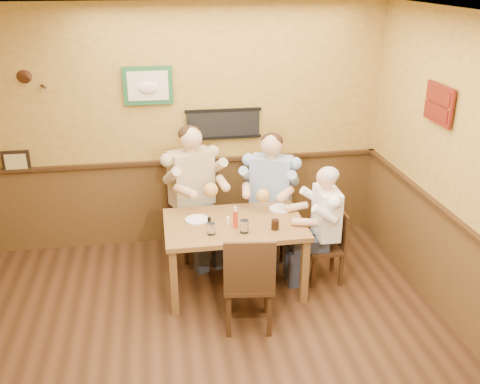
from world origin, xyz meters
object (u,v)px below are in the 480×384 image
object	(u,v)px
cola_tumbler	(275,225)
chair_right_end	(324,246)
chair_near_side	(248,279)
salt_shaker	(228,221)
dining_table	(234,231)
diner_tan_shirt	(192,199)
diner_blue_polo	(271,202)
water_glass_left	(211,229)
pepper_shaker	(209,221)
diner_white_elder	(325,231)
water_glass_mid	(244,226)
hot_sauce_bottle	(235,218)
chair_back_right	(270,218)
chair_back_left	(193,215)

from	to	relation	value
cola_tumbler	chair_right_end	bearing A→B (deg)	19.11
chair_near_side	salt_shaker	distance (m)	0.70
dining_table	cola_tumbler	xyz separation A→B (m)	(0.37, -0.21, 0.14)
diner_tan_shirt	cola_tumbler	size ratio (longest dim) A/B	14.01
diner_blue_polo	salt_shaker	xyz separation A→B (m)	(-0.58, -0.67, 0.13)
water_glass_left	pepper_shaker	bearing A→B (deg)	89.65
chair_near_side	diner_white_elder	world-z (taller)	diner_white_elder
diner_blue_polo	salt_shaker	distance (m)	0.90
chair_right_end	water_glass_left	xyz separation A→B (m)	(-1.21, -0.21, 0.41)
chair_near_side	pepper_shaker	xyz separation A→B (m)	(-0.28, 0.63, 0.30)
water_glass_mid	dining_table	bearing A→B (deg)	104.92
hot_sauce_bottle	pepper_shaker	world-z (taller)	hot_sauce_bottle
water_glass_mid	diner_blue_polo	bearing A→B (deg)	62.65
chair_right_end	cola_tumbler	size ratio (longest dim) A/B	8.13
dining_table	diner_blue_polo	xyz separation A→B (m)	(0.51, 0.64, 0.00)
diner_tan_shirt	water_glass_left	distance (m)	1.02
chair_back_right	diner_tan_shirt	size ratio (longest dim) A/B	0.66
chair_right_end	water_glass_left	size ratio (longest dim) A/B	6.85
water_glass_left	pepper_shaker	distance (m)	0.19
dining_table	water_glass_left	distance (m)	0.37
salt_shaker	pepper_shaker	bearing A→B (deg)	179.79
diner_white_elder	salt_shaker	xyz separation A→B (m)	(-1.03, -0.02, 0.21)
diner_tan_shirt	pepper_shaker	distance (m)	0.83
water_glass_left	hot_sauce_bottle	distance (m)	0.28
pepper_shaker	water_glass_mid	bearing A→B (deg)	-32.83
chair_near_side	water_glass_left	distance (m)	0.61
hot_sauce_bottle	salt_shaker	bearing A→B (deg)	127.40
hot_sauce_bottle	salt_shaker	xyz separation A→B (m)	(-0.06, 0.08, -0.06)
water_glass_left	hot_sauce_bottle	bearing A→B (deg)	23.57
diner_blue_polo	water_glass_left	size ratio (longest dim) A/B	11.19
chair_back_left	diner_tan_shirt	size ratio (longest dim) A/B	0.70
chair_near_side	hot_sauce_bottle	xyz separation A→B (m)	(-0.03, 0.55, 0.36)
chair_near_side	diner_white_elder	bearing A→B (deg)	-137.64
water_glass_left	salt_shaker	bearing A→B (deg)	45.20
cola_tumbler	chair_back_left	bearing A→B (deg)	126.51
diner_blue_polo	chair_near_side	bearing A→B (deg)	-87.36
dining_table	diner_blue_polo	size ratio (longest dim) A/B	1.06
diner_tan_shirt	salt_shaker	size ratio (longest dim) A/B	17.57
water_glass_left	salt_shaker	world-z (taller)	water_glass_left
diner_tan_shirt	hot_sauce_bottle	size ratio (longest dim) A/B	6.99
diner_tan_shirt	salt_shaker	distance (m)	0.87
dining_table	pepper_shaker	distance (m)	0.29
cola_tumbler	salt_shaker	world-z (taller)	cola_tumbler
dining_table	salt_shaker	xyz separation A→B (m)	(-0.07, -0.03, 0.13)
salt_shaker	water_glass_mid	bearing A→B (deg)	-57.74
chair_near_side	pepper_shaker	bearing A→B (deg)	-58.17
cola_tumbler	pepper_shaker	bearing A→B (deg)	163.83
chair_back_left	water_glass_left	bearing A→B (deg)	-105.25
dining_table	water_glass_mid	distance (m)	0.29
water_glass_mid	chair_right_end	bearing A→B (deg)	14.16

